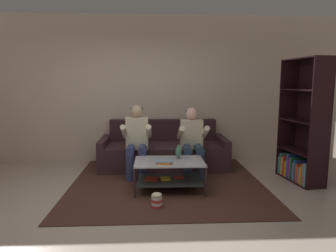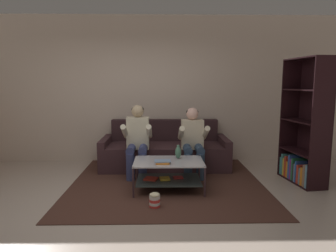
{
  "view_description": "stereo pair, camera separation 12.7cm",
  "coord_description": "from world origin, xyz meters",
  "views": [
    {
      "loc": [
        0.4,
        -3.61,
        1.59
      ],
      "look_at": [
        0.63,
        1.04,
        0.92
      ],
      "focal_mm": 32.0,
      "sensor_mm": 36.0,
      "label": 1
    },
    {
      "loc": [
        0.53,
        -3.62,
        1.59
      ],
      "look_at": [
        0.63,
        1.04,
        0.92
      ],
      "focal_mm": 32.0,
      "sensor_mm": 36.0,
      "label": 2
    }
  ],
  "objects": [
    {
      "name": "popcorn_tub",
      "position": [
        0.44,
        0.05,
        0.1
      ],
      "size": [
        0.14,
        0.14,
        0.2
      ],
      "color": "red",
      "rests_on": "ground"
    },
    {
      "name": "couch",
      "position": [
        0.59,
        1.94,
        0.29
      ],
      "size": [
        2.35,
        0.93,
        0.87
      ],
      "color": "#392327",
      "rests_on": "ground"
    },
    {
      "name": "back_partition",
      "position": [
        0.0,
        2.46,
        1.45
      ],
      "size": [
        8.4,
        0.12,
        2.9
      ],
      "primitive_type": "cube",
      "color": "beige",
      "rests_on": "ground"
    },
    {
      "name": "area_rug",
      "position": [
        0.61,
        1.18,
        0.01
      ],
      "size": [
        3.0,
        3.21,
        0.01
      ],
      "color": "#482A21",
      "rests_on": "ground"
    },
    {
      "name": "vase",
      "position": [
        0.78,
        0.81,
        0.55
      ],
      "size": [
        0.09,
        0.09,
        0.21
      ],
      "color": "#45765C",
      "rests_on": "coffee_table"
    },
    {
      "name": "book_stack",
      "position": [
        0.54,
        0.53,
        0.47
      ],
      "size": [
        0.24,
        0.18,
        0.04
      ],
      "color": "orange",
      "rests_on": "coffee_table"
    },
    {
      "name": "ground",
      "position": [
        0.0,
        0.0,
        0.0
      ],
      "size": [
        16.8,
        16.8,
        0.0
      ],
      "primitive_type": "plane",
      "color": "#BBA899"
    },
    {
      "name": "bookshelf",
      "position": [
        2.81,
        1.02,
        0.68
      ],
      "size": [
        0.47,
        0.9,
        1.97
      ],
      "color": "black",
      "rests_on": "ground"
    },
    {
      "name": "coffee_table",
      "position": [
        0.62,
        0.68,
        0.3
      ],
      "size": [
        1.02,
        0.66,
        0.45
      ],
      "color": "#B8B4BA",
      "rests_on": "ground"
    },
    {
      "name": "person_seated_right",
      "position": [
        1.06,
        1.39,
        0.64
      ],
      "size": [
        0.5,
        0.58,
        1.17
      ],
      "color": "#2C3F57",
      "rests_on": "ground"
    },
    {
      "name": "person_seated_left",
      "position": [
        0.11,
        1.39,
        0.67
      ],
      "size": [
        0.5,
        0.58,
        1.21
      ],
      "color": "navy",
      "rests_on": "ground"
    }
  ]
}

